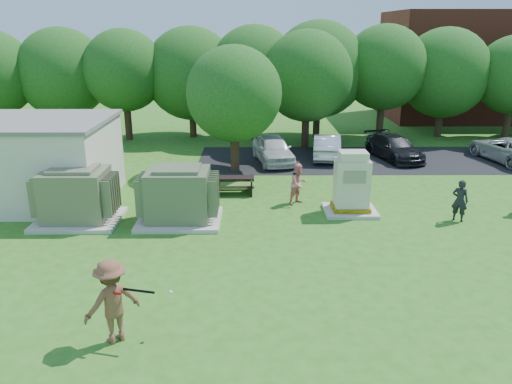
{
  "coord_description": "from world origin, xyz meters",
  "views": [
    {
      "loc": [
        -0.11,
        -12.61,
        6.77
      ],
      "look_at": [
        0.0,
        4.0,
        1.3
      ],
      "focal_mm": 35.0,
      "sensor_mm": 36.0,
      "label": 1
    }
  ],
  "objects_px": {
    "generator_cabinet": "(351,186)",
    "person_at_picnic": "(299,184)",
    "person_by_generator": "(460,201)",
    "car_dark": "(394,148)",
    "transformer_right": "(179,196)",
    "car_silver_b": "(508,149)",
    "batter": "(112,301)",
    "picnic_table": "(235,183)",
    "car_silver_a": "(327,146)",
    "transformer_left": "(76,197)",
    "car_white": "(273,149)"
  },
  "relations": [
    {
      "from": "generator_cabinet",
      "to": "car_silver_b",
      "type": "distance_m",
      "value": 12.52
    },
    {
      "from": "transformer_right",
      "to": "picnic_table",
      "type": "xyz_separation_m",
      "value": [
        1.92,
        3.35,
        -0.53
      ]
    },
    {
      "from": "picnic_table",
      "to": "car_white",
      "type": "bearing_deg",
      "value": 70.36
    },
    {
      "from": "batter",
      "to": "car_silver_a",
      "type": "xyz_separation_m",
      "value": [
        7.16,
        16.7,
        -0.33
      ]
    },
    {
      "from": "transformer_right",
      "to": "picnic_table",
      "type": "relative_size",
      "value": 1.81
    },
    {
      "from": "generator_cabinet",
      "to": "person_by_generator",
      "type": "distance_m",
      "value": 3.93
    },
    {
      "from": "car_silver_b",
      "to": "car_white",
      "type": "bearing_deg",
      "value": -10.53
    },
    {
      "from": "batter",
      "to": "person_at_picnic",
      "type": "relative_size",
      "value": 1.19
    },
    {
      "from": "car_silver_b",
      "to": "person_by_generator",
      "type": "bearing_deg",
      "value": 44.01
    },
    {
      "from": "picnic_table",
      "to": "car_silver_a",
      "type": "distance_m",
      "value": 7.7
    },
    {
      "from": "transformer_left",
      "to": "picnic_table",
      "type": "distance_m",
      "value": 6.56
    },
    {
      "from": "batter",
      "to": "person_at_picnic",
      "type": "bearing_deg",
      "value": -154.53
    },
    {
      "from": "generator_cabinet",
      "to": "car_dark",
      "type": "height_order",
      "value": "generator_cabinet"
    },
    {
      "from": "batter",
      "to": "car_silver_b",
      "type": "distance_m",
      "value": 23.12
    },
    {
      "from": "transformer_left",
      "to": "car_silver_a",
      "type": "distance_m",
      "value": 14.01
    },
    {
      "from": "generator_cabinet",
      "to": "transformer_left",
      "type": "bearing_deg",
      "value": -174.87
    },
    {
      "from": "person_by_generator",
      "to": "car_white",
      "type": "xyz_separation_m",
      "value": [
        -6.49,
        8.5,
        -0.08
      ]
    },
    {
      "from": "car_silver_b",
      "to": "batter",
      "type": "bearing_deg",
      "value": 32.53
    },
    {
      "from": "person_by_generator",
      "to": "car_dark",
      "type": "distance_m",
      "value": 9.17
    },
    {
      "from": "picnic_table",
      "to": "person_at_picnic",
      "type": "xyz_separation_m",
      "value": [
        2.61,
        -1.38,
        0.39
      ]
    },
    {
      "from": "picnic_table",
      "to": "person_by_generator",
      "type": "distance_m",
      "value": 8.98
    },
    {
      "from": "transformer_left",
      "to": "person_by_generator",
      "type": "xyz_separation_m",
      "value": [
        13.95,
        0.02,
        -0.19
      ]
    },
    {
      "from": "transformer_right",
      "to": "car_silver_a",
      "type": "distance_m",
      "value": 11.53
    },
    {
      "from": "picnic_table",
      "to": "person_at_picnic",
      "type": "distance_m",
      "value": 2.98
    },
    {
      "from": "car_white",
      "to": "transformer_left",
      "type": "bearing_deg",
      "value": -142.17
    },
    {
      "from": "person_by_generator",
      "to": "person_at_picnic",
      "type": "distance_m",
      "value": 6.05
    },
    {
      "from": "generator_cabinet",
      "to": "car_white",
      "type": "bearing_deg",
      "value": 109.4
    },
    {
      "from": "transformer_left",
      "to": "picnic_table",
      "type": "bearing_deg",
      "value": 30.83
    },
    {
      "from": "picnic_table",
      "to": "car_silver_a",
      "type": "xyz_separation_m",
      "value": [
        4.79,
        6.02,
        0.22
      ]
    },
    {
      "from": "picnic_table",
      "to": "car_silver_a",
      "type": "bearing_deg",
      "value": 51.5
    },
    {
      "from": "picnic_table",
      "to": "batter",
      "type": "xyz_separation_m",
      "value": [
        -2.36,
        -10.68,
        0.55
      ]
    },
    {
      "from": "transformer_right",
      "to": "generator_cabinet",
      "type": "xyz_separation_m",
      "value": [
        6.44,
        0.91,
        0.09
      ]
    },
    {
      "from": "transformer_right",
      "to": "car_dark",
      "type": "distance_m",
      "value": 13.84
    },
    {
      "from": "generator_cabinet",
      "to": "picnic_table",
      "type": "distance_m",
      "value": 5.17
    },
    {
      "from": "car_silver_b",
      "to": "person_at_picnic",
      "type": "bearing_deg",
      "value": 18.49
    },
    {
      "from": "person_by_generator",
      "to": "car_silver_b",
      "type": "bearing_deg",
      "value": -90.41
    },
    {
      "from": "picnic_table",
      "to": "person_by_generator",
      "type": "relative_size",
      "value": 1.06
    },
    {
      "from": "generator_cabinet",
      "to": "picnic_table",
      "type": "relative_size",
      "value": 1.46
    },
    {
      "from": "car_silver_a",
      "to": "transformer_left",
      "type": "bearing_deg",
      "value": 49.2
    },
    {
      "from": "batter",
      "to": "car_dark",
      "type": "distance_m",
      "value": 19.73
    },
    {
      "from": "person_by_generator",
      "to": "car_dark",
      "type": "relative_size",
      "value": 0.37
    },
    {
      "from": "person_at_picnic",
      "to": "transformer_left",
      "type": "bearing_deg",
      "value": 154.99
    },
    {
      "from": "transformer_right",
      "to": "batter",
      "type": "xyz_separation_m",
      "value": [
        -0.45,
        -7.33,
        0.03
      ]
    },
    {
      "from": "generator_cabinet",
      "to": "car_silver_a",
      "type": "bearing_deg",
      "value": 88.16
    },
    {
      "from": "generator_cabinet",
      "to": "car_dark",
      "type": "distance_m",
      "value": 9.16
    },
    {
      "from": "car_dark",
      "to": "person_at_picnic",
      "type": "bearing_deg",
      "value": -144.34
    },
    {
      "from": "car_white",
      "to": "car_silver_b",
      "type": "height_order",
      "value": "car_white"
    },
    {
      "from": "person_by_generator",
      "to": "picnic_table",
      "type": "bearing_deg",
      "value": 12.54
    },
    {
      "from": "generator_cabinet",
      "to": "person_at_picnic",
      "type": "relative_size",
      "value": 1.45
    },
    {
      "from": "transformer_right",
      "to": "transformer_left",
      "type": "bearing_deg",
      "value": 180.0
    }
  ]
}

